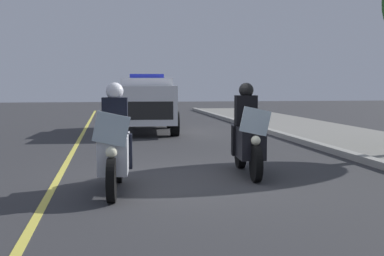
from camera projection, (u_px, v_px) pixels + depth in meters
ground_plane at (194, 180)px, 9.01m from camera, size 80.00×80.00×0.00m
lane_stripe_center at (55, 184)px, 8.63m from camera, size 48.00×0.12×0.01m
police_motorcycle_lead_left at (115, 147)px, 7.97m from camera, size 2.14×0.62×1.72m
police_motorcycle_lead_right at (248, 137)px, 9.48m from camera, size 2.14×0.62×1.72m
police_suv at (147, 102)px, 17.97m from camera, size 5.03×2.36×2.05m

